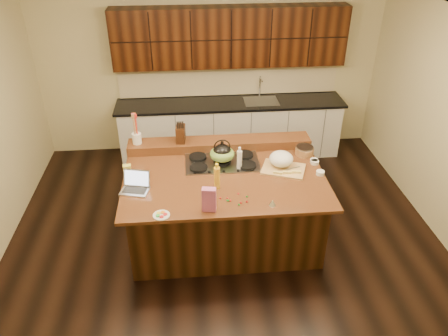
{
  "coord_description": "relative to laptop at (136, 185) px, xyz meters",
  "views": [
    {
      "loc": [
        -0.4,
        -4.37,
        3.72
      ],
      "look_at": [
        0.0,
        0.05,
        1.0
      ],
      "focal_mm": 35.0,
      "sensor_mm": 36.0,
      "label": 1
    }
  ],
  "objects": [
    {
      "name": "candy_plate",
      "position": [
        0.3,
        -0.52,
        -0.05
      ],
      "size": [
        0.2,
        0.2,
        0.01
      ],
      "primitive_type": "cylinder",
      "rotation": [
        0.0,
        0.0,
        -0.1
      ],
      "color": "white",
      "rests_on": "island"
    },
    {
      "name": "gumdrop_4",
      "position": [
        1.22,
        -0.37,
        -0.05
      ],
      "size": [
        0.02,
        0.02,
        0.02
      ],
      "primitive_type": "ellipsoid",
      "color": "red",
      "rests_on": "island"
    },
    {
      "name": "gumdrop_6",
      "position": [
        1.15,
        -0.21,
        -0.05
      ],
      "size": [
        0.02,
        0.02,
        0.02
      ],
      "primitive_type": "ellipsoid",
      "color": "red",
      "rests_on": "island"
    },
    {
      "name": "gumdrop_9",
      "position": [
        1.24,
        -0.27,
        -0.05
      ],
      "size": [
        0.02,
        0.02,
        0.02
      ],
      "primitive_type": "ellipsoid",
      "color": "#198C26",
      "rests_on": "island"
    },
    {
      "name": "ramekin_a",
      "position": [
        2.18,
        0.12,
        -0.03
      ],
      "size": [
        0.13,
        0.13,
        0.04
      ],
      "primitive_type": "cylinder",
      "rotation": [
        0.0,
        0.0,
        0.37
      ],
      "color": "white",
      "rests_on": "island"
    },
    {
      "name": "gumdrop_5",
      "position": [
        0.85,
        -0.31,
        -0.05
      ],
      "size": [
        0.02,
        0.02,
        0.02
      ],
      "primitive_type": "ellipsoid",
      "color": "#198C26",
      "rests_on": "island"
    },
    {
      "name": "wooden_tray",
      "position": [
        1.74,
        0.32,
        0.03
      ],
      "size": [
        0.6,
        0.52,
        0.21
      ],
      "rotation": [
        0.0,
        0.0,
        -0.37
      ],
      "color": "tan",
      "rests_on": "island"
    },
    {
      "name": "oil_bottle",
      "position": [
        0.92,
        -0.06,
        0.08
      ],
      "size": [
        0.08,
        0.08,
        0.27
      ],
      "primitive_type": "cylinder",
      "rotation": [
        0.0,
        0.0,
        -0.18
      ],
      "color": "gold",
      "rests_on": "island"
    },
    {
      "name": "green_bowl",
      "position": [
        1.03,
        0.49,
        0.07
      ],
      "size": [
        0.34,
        0.34,
        0.17
      ],
      "primitive_type": "ellipsoid",
      "rotation": [
        0.0,
        0.0,
        -0.12
      ],
      "color": "olive",
      "rests_on": "cooktop"
    },
    {
      "name": "gumdrop_11",
      "position": [
        0.83,
        -0.41,
        -0.05
      ],
      "size": [
        0.02,
        0.02,
        0.02
      ],
      "primitive_type": "ellipsoid",
      "color": "#198C26",
      "rests_on": "island"
    },
    {
      "name": "cooktop",
      "position": [
        1.03,
        0.49,
        -0.04
      ],
      "size": [
        0.92,
        0.52,
        0.05
      ],
      "color": "gray",
      "rests_on": "island"
    },
    {
      "name": "gumdrop_3",
      "position": [
        1.03,
        -0.33,
        -0.05
      ],
      "size": [
        0.02,
        0.02,
        0.02
      ],
      "primitive_type": "ellipsoid",
      "color": "#198C26",
      "rests_on": "island"
    },
    {
      "name": "back_ledge",
      "position": [
        1.03,
        0.89,
        0.0
      ],
      "size": [
        2.4,
        0.3,
        0.12
      ],
      "primitive_type": "cube",
      "color": "black",
      "rests_on": "island"
    },
    {
      "name": "gumdrop_10",
      "position": [
        1.05,
        -0.33,
        -0.05
      ],
      "size": [
        0.02,
        0.02,
        0.02
      ],
      "primitive_type": "ellipsoid",
      "color": "red",
      "rests_on": "island"
    },
    {
      "name": "room",
      "position": [
        1.03,
        0.19,
        0.37
      ],
      "size": [
        5.52,
        5.02,
        2.72
      ],
      "color": "black",
      "rests_on": "ground"
    },
    {
      "name": "vinegar_bottle",
      "position": [
        1.22,
        0.33,
        0.07
      ],
      "size": [
        0.07,
        0.07,
        0.25
      ],
      "primitive_type": "cylinder",
      "rotation": [
        0.0,
        0.0,
        0.11
      ],
      "color": "silver",
      "rests_on": "island"
    },
    {
      "name": "ramekin_c",
      "position": [
        2.18,
        0.37,
        -0.03
      ],
      "size": [
        0.12,
        0.12,
        0.04
      ],
      "primitive_type": "cylinder",
      "rotation": [
        0.0,
        0.0,
        0.21
      ],
      "color": "white",
      "rests_on": "island"
    },
    {
      "name": "gumdrop_1",
      "position": [
        1.13,
        -0.41,
        -0.05
      ],
      "size": [
        0.02,
        0.02,
        0.02
      ],
      "primitive_type": "ellipsoid",
      "color": "#198C26",
      "rests_on": "island"
    },
    {
      "name": "knife_block",
      "position": [
        0.52,
        0.89,
        0.17
      ],
      "size": [
        0.13,
        0.19,
        0.22
      ],
      "primitive_type": "cube",
      "rotation": [
        0.0,
        0.0,
        -0.1
      ],
      "color": "black",
      "rests_on": "back_ledge"
    },
    {
      "name": "kitchen_timer",
      "position": [
        1.49,
        -0.44,
        -0.02
      ],
      "size": [
        0.1,
        0.1,
        0.07
      ],
      "primitive_type": "cone",
      "rotation": [
        0.0,
        0.0,
        -0.33
      ],
      "color": "silver",
      "rests_on": "island"
    },
    {
      "name": "package_box",
      "position": [
        -0.12,
        0.31,
        0.01
      ],
      "size": [
        0.11,
        0.08,
        0.14
      ],
      "primitive_type": "cube",
      "rotation": [
        0.0,
        0.0,
        0.15
      ],
      "color": "#E1DA4F",
      "rests_on": "island"
    },
    {
      "name": "back_counter",
      "position": [
        1.33,
        2.41,
        0.01
      ],
      "size": [
        3.7,
        0.66,
        2.4
      ],
      "color": "silver",
      "rests_on": "ground"
    },
    {
      "name": "strainer_bowl",
      "position": [
        2.11,
        0.62,
        -0.01
      ],
      "size": [
        0.3,
        0.3,
        0.09
      ],
      "primitive_type": "cylinder",
      "rotation": [
        0.0,
        0.0,
        -0.32
      ],
      "color": "#996B3F",
      "rests_on": "island"
    },
    {
      "name": "kettle",
      "position": [
        1.03,
        0.49,
        0.09
      ],
      "size": [
        0.31,
        0.31,
        0.21
      ],
      "primitive_type": "ellipsoid",
      "rotation": [
        0.0,
        0.0,
        -0.4
      ],
      "color": "black",
      "rests_on": "cooktop"
    },
    {
      "name": "gumdrop_0",
      "position": [
        1.16,
        -0.38,
        -0.05
      ],
      "size": [
        0.02,
        0.02,
        0.02
      ],
      "primitive_type": "ellipsoid",
      "color": "red",
      "rests_on": "island"
    },
    {
      "name": "island",
      "position": [
        1.03,
        0.19,
        -0.51
      ],
      "size": [
        2.4,
        1.6,
        0.92
      ],
      "color": "black",
      "rests_on": "ground"
    },
    {
      "name": "ramekin_b",
      "position": [
        2.18,
        0.4,
        -0.03
      ],
      "size": [
        0.13,
        0.13,
        0.04
      ],
      "primitive_type": "cylinder",
      "rotation": [
        0.0,
        0.0,
        0.35
      ],
      "color": "white",
      "rests_on": "island"
    },
    {
      "name": "gumdrop_2",
      "position": [
        1.02,
        -0.28,
        -0.05
      ],
      "size": [
        0.02,
        0.02,
        0.02
      ],
      "primitive_type": "ellipsoid",
      "color": "red",
      "rests_on": "island"
    },
    {
      "name": "gumdrop_8",
      "position": [
        0.94,
        -0.27,
        -0.05
      ],
      "size": [
        0.02,
        0.02,
        0.02
      ],
      "primitive_type": "ellipsoid",
      "color": "red",
      "rests_on": "island"
    },
    {
      "name": "gumdrop_7",
      "position": [
        1.01,
        -0.33,
        -0.05
      ],
      "size": [
        0.02,
        0.02,
        0.02
      ],
      "primitive_type": "ellipsoid",
      "color": "#198C26",
      "rests_on": "island"
    },
    {
      "name": "pink_bag",
      "position": [
        0.81,
        -0.47,
        0.08
      ],
      "size": [
        0.16,
        0.1,
        0.27
      ],
      "primitive_type": "cube",
      "rotation": [
        0.0,
        0.0,
        -0.17
      ],
      "color": "#BD598D",
      "rests_on": "island"
    },
    {
      "name": "laptop",
      "position": [
        0.0,
        0.0,
        0.0
      ],
      "size": [
        0.36,
        0.31,
        0.21
      ],
      "rotation": [
        0.0,
        0.0,
        -0.24
      ],
      "color": "#B7B7BC",
      "rests_on": "island"
    },
    {
      "name": "utensil_crock",
      "position": [
        -0.04,
        0.89,
        0.13
      ],
      "size": [
        0.12,
        0.12,
        0.14
      ],
      "primitive_type": "cylinder",
      "rotation": [
        0.0,
        0.0,
        -0.03
      ],
      "color": "white",
      "rests_on": "back_ledge"
    }
  ]
}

